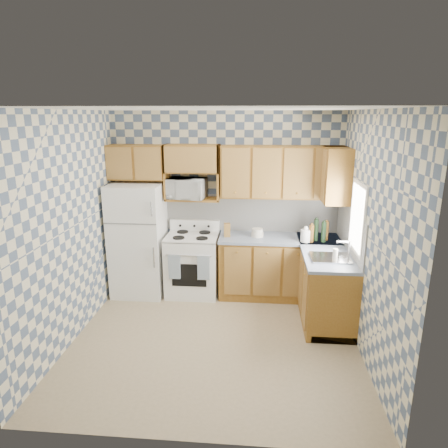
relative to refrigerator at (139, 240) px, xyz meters
The scene contains 30 objects.
floor 1.97m from the refrigerator, 44.43° to the right, with size 3.40×3.40×0.00m, color #8C7A5A.
back_wall 1.42m from the refrigerator, 15.35° to the left, with size 3.40×0.02×2.70m, color slate.
right_wall 3.27m from the refrigerator, 22.79° to the right, with size 0.02×3.20×2.70m, color slate.
backsplash_back 1.75m from the refrigerator, 11.47° to the left, with size 2.60×0.01×0.56m, color silver.
backsplash_right 3.02m from the refrigerator, ahead, with size 0.01×1.60×0.56m, color silver.
refrigerator is the anchor object (origin of this frame).
stove_body 0.89m from the refrigerator, ahead, with size 0.76×0.65×0.90m, color white.
cooktop 0.81m from the refrigerator, ahead, with size 0.76×0.65×0.03m, color silver.
backguard 0.87m from the refrigerator, 20.44° to the left, with size 0.76×0.08×0.17m, color white.
dish_towel_left 0.74m from the refrigerator, 28.06° to the right, with size 0.17×0.03×0.36m, color navy.
dish_towel_right 1.10m from the refrigerator, 17.47° to the right, with size 0.17×0.03×0.36m, color navy.
base_cabinets_back 2.14m from the refrigerator, ahead, with size 1.75×0.60×0.88m, color brown.
base_cabinets_right 2.74m from the refrigerator, ahead, with size 0.60×1.60×0.88m, color brown.
countertop_back 2.10m from the refrigerator, ahead, with size 1.77×0.63×0.04m, color slate.
countertop_right 2.71m from the refrigerator, ahead, with size 0.63×1.60×0.04m, color slate.
upper_cabinets_back 2.34m from the refrigerator, ahead, with size 1.75×0.33×0.74m, color brown.
upper_cabinets_fridge 1.15m from the refrigerator, 94.64° to the left, with size 0.82×0.33×0.50m, color brown.
upper_cabinets_right 2.99m from the refrigerator, ahead, with size 0.33×0.70×0.74m, color brown.
microwave_shelf 1.02m from the refrigerator, 12.94° to the left, with size 0.80×0.33×0.03m, color brown.
microwave 1.06m from the refrigerator, 11.58° to the left, with size 0.54×0.37×0.30m, color white.
sink 2.79m from the refrigerator, 16.65° to the right, with size 0.48×0.40×0.03m, color #B7B7BC.
window 3.13m from the refrigerator, 15.12° to the right, with size 0.02×0.66×0.86m, color silver.
bottle_0 2.60m from the refrigerator, ahead, with size 0.07×0.07×0.31m, color black.
bottle_1 2.70m from the refrigerator, ahead, with size 0.07×0.07×0.29m, color black.
bottle_2 2.74m from the refrigerator, ahead, with size 0.07×0.07×0.27m, color #5B3914.
bottle_3 2.53m from the refrigerator, ahead, with size 0.07×0.07×0.25m, color #5B3914.
knife_block 1.34m from the refrigerator, ahead, with size 0.09×0.09×0.20m, color brown.
electric_kettle 2.45m from the refrigerator, ahead, with size 0.14×0.14×0.17m, color white.
food_containers 1.77m from the refrigerator, ahead, with size 0.18×0.18×0.12m, color beige, non-canonical shape.
soap_bottle 2.86m from the refrigerator, 18.85° to the right, with size 0.06×0.06×0.17m, color beige.
Camera 1 is at (0.48, -4.30, 2.65)m, focal length 32.00 mm.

